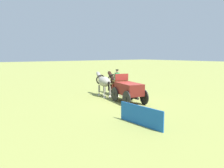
% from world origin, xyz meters
% --- Properties ---
extents(ground_plane, '(220.00, 220.00, 0.00)m').
position_xyz_m(ground_plane, '(0.00, 0.00, 0.00)').
color(ground_plane, olive).
extents(show_wagon, '(5.58, 2.26, 2.63)m').
position_xyz_m(show_wagon, '(0.16, -0.03, 1.11)').
color(show_wagon, maroon).
rests_on(show_wagon, ground).
extents(draft_horse_near, '(2.94, 1.30, 2.21)m').
position_xyz_m(draft_horse_near, '(3.69, -0.08, 1.34)').
color(draft_horse_near, '#9E998E').
rests_on(draft_horse_near, ground).
extents(draft_horse_off, '(3.18, 1.35, 2.21)m').
position_xyz_m(draft_horse_off, '(3.43, -1.36, 1.35)').
color(draft_horse_off, '#331E14').
rests_on(draft_horse_off, ground).
extents(sponsor_banner, '(3.20, 0.18, 1.10)m').
position_xyz_m(sponsor_banner, '(-4.82, 3.32, 0.55)').
color(sponsor_banner, '#1959B2').
rests_on(sponsor_banner, ground).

